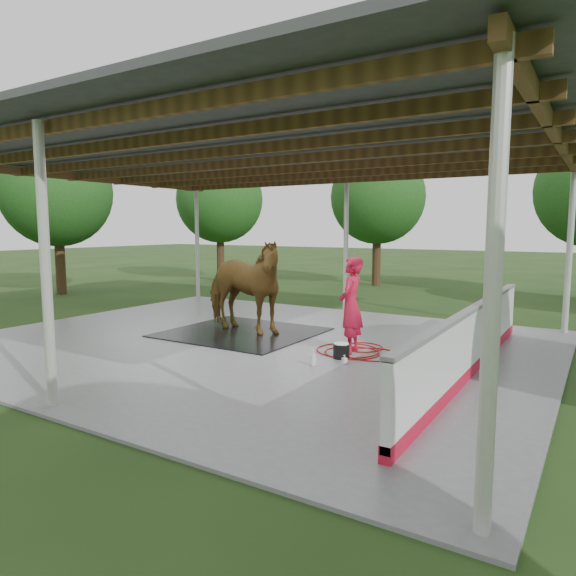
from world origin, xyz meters
The scene contains 12 objects.
ground centered at (0.00, 0.00, 0.00)m, with size 100.00×100.00×0.00m, color #1E3814.
concrete_slab centered at (0.00, 0.00, 0.03)m, with size 12.00×10.00×0.05m, color slate.
pavilion_structure centered at (0.00, 0.00, 3.97)m, with size 12.60×10.60×4.05m.
dasher_board centered at (4.60, 0.00, 0.59)m, with size 0.16×8.00×1.15m.
tree_belt centered at (0.30, 0.90, 3.79)m, with size 28.00×28.00×5.80m.
rubber_mat centered at (-0.74, 0.65, 0.06)m, with size 3.30×3.10×0.02m, color black.
horse centered at (-0.74, 0.65, 1.15)m, with size 1.16×2.55×2.16m, color brown.
handler centered at (2.24, 0.23, 1.00)m, with size 0.69×0.45×1.89m, color #B41330.
wash_bucket centered at (2.28, -0.26, 0.20)m, with size 0.31×0.31×0.29m.
soap_bottle_a centered at (2.10, -1.01, 0.19)m, with size 0.11×0.11×0.29m, color silver.
soap_bottle_b centered at (2.52, -0.61, 0.14)m, with size 0.08×0.08×0.17m, color #338CD8.
hose_coil centered at (2.34, 0.37, 0.06)m, with size 2.80×1.60×0.02m.
Camera 1 is at (6.42, -8.84, 2.51)m, focal length 32.00 mm.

